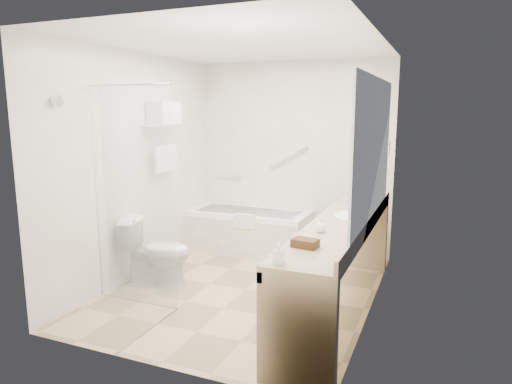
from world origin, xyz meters
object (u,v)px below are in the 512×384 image
at_px(bathtub, 248,231).
at_px(amenity_basket, 305,243).
at_px(water_bottle_left, 352,203).
at_px(toilet, 157,252).
at_px(vanity_counter, 340,246).

xyz_separation_m(bathtub, amenity_basket, (1.43, -2.20, 0.61)).
bearing_deg(water_bottle_left, toilet, -162.29).
relative_size(amenity_basket, water_bottle_left, 1.06).
distance_m(bathtub, water_bottle_left, 1.85).
height_order(bathtub, vanity_counter, vanity_counter).
distance_m(amenity_basket, water_bottle_left, 1.38).
bearing_deg(bathtub, vanity_counter, -42.35).
distance_m(bathtub, vanity_counter, 2.09).
bearing_deg(vanity_counter, amenity_basket, -96.69).
bearing_deg(vanity_counter, water_bottle_left, 90.14).
bearing_deg(bathtub, toilet, -107.16).
distance_m(vanity_counter, toilet, 2.00).
height_order(toilet, amenity_basket, amenity_basket).
xyz_separation_m(bathtub, toilet, (-0.45, -1.46, 0.08)).
bearing_deg(vanity_counter, bathtub, 137.65).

